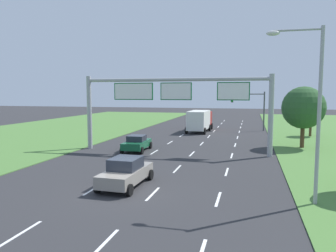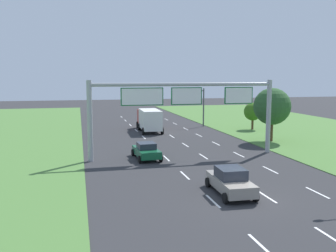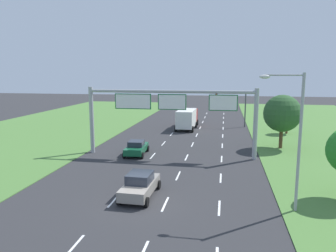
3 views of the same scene
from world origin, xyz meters
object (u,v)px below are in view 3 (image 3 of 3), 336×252
object	(u,v)px
car_lead_silver	(136,148)
street_lamp	(294,131)
roadside_tree_far	(287,116)
traffic_light_mast	(233,102)
sign_gantry	(170,108)
box_truck	(187,118)
roadside_tree_mid	(282,113)
car_near_red	(140,185)

from	to	relation	value
car_lead_silver	street_lamp	xyz separation A→B (m)	(13.05, -11.93, 4.35)
street_lamp	roadside_tree_far	xyz separation A→B (m)	(4.44, 26.64, -2.57)
traffic_light_mast	street_lamp	distance (m)	31.88
sign_gantry	street_lamp	size ratio (longest dim) A/B	2.03
sign_gantry	traffic_light_mast	size ratio (longest dim) A/B	3.08
box_truck	roadside_tree_mid	bearing A→B (deg)	-41.81
car_near_red	roadside_tree_far	size ratio (longest dim) A/B	1.20
box_truck	traffic_light_mast	xyz separation A→B (m)	(6.78, 2.98, 2.24)
car_lead_silver	traffic_light_mast	size ratio (longest dim) A/B	0.75
roadside_tree_far	sign_gantry	bearing A→B (deg)	-133.68
car_lead_silver	sign_gantry	xyz separation A→B (m)	(3.56, 0.12, 4.23)
street_lamp	sign_gantry	bearing A→B (deg)	128.22
car_near_red	traffic_light_mast	distance (m)	31.84
box_truck	traffic_light_mast	world-z (taller)	traffic_light_mast
sign_gantry	roadside_tree_mid	world-z (taller)	sign_gantry
traffic_light_mast	roadside_tree_mid	world-z (taller)	roadside_tree_mid
box_truck	sign_gantry	bearing A→B (deg)	-87.61
sign_gantry	traffic_light_mast	distance (m)	20.78
traffic_light_mast	roadside_tree_mid	distance (m)	15.17
box_truck	sign_gantry	xyz separation A→B (m)	(0.17, -16.69, 3.33)
car_near_red	sign_gantry	bearing A→B (deg)	90.74
box_truck	car_near_red	bearing A→B (deg)	-88.33
car_lead_silver	sign_gantry	world-z (taller)	sign_gantry
traffic_light_mast	roadside_tree_far	world-z (taller)	traffic_light_mast
box_truck	roadside_tree_far	world-z (taller)	roadside_tree_far
sign_gantry	traffic_light_mast	xyz separation A→B (m)	(6.61, 19.67, -1.09)
roadside_tree_mid	roadside_tree_far	world-z (taller)	roadside_tree_mid
car_near_red	box_truck	world-z (taller)	box_truck
roadside_tree_far	car_near_red	bearing A→B (deg)	-118.70
roadside_tree_far	street_lamp	bearing A→B (deg)	-99.46
car_lead_silver	box_truck	bearing A→B (deg)	75.78
sign_gantry	roadside_tree_far	bearing A→B (deg)	46.32
box_truck	roadside_tree_mid	xyz separation A→B (m)	(11.87, -11.31, 2.35)
car_lead_silver	box_truck	distance (m)	17.17
box_truck	roadside_tree_mid	distance (m)	16.56
box_truck	roadside_tree_far	xyz separation A→B (m)	(14.10, -2.10, 0.88)
sign_gantry	traffic_light_mast	bearing A→B (deg)	71.43
car_near_red	traffic_light_mast	world-z (taller)	traffic_light_mast
traffic_light_mast	box_truck	bearing A→B (deg)	-156.25
car_near_red	sign_gantry	xyz separation A→B (m)	(0.23, 11.28, 4.14)
box_truck	sign_gantry	size ratio (longest dim) A/B	0.45
car_lead_silver	sign_gantry	size ratio (longest dim) A/B	0.25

